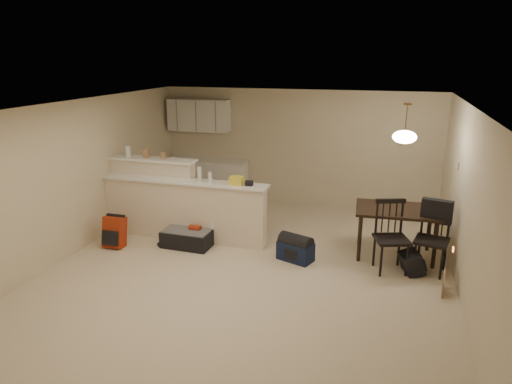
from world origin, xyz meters
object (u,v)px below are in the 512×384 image
at_px(dining_chair_near, 392,237).
at_px(dining_chair_far, 432,239).
at_px(suitcase, 188,238).
at_px(navy_duffel, 295,251).
at_px(pendant_lamp, 405,136).
at_px(dining_table, 397,214).
at_px(red_backpack, 115,232).
at_px(black_daypack, 412,263).

distance_m(dining_chair_near, dining_chair_far, 0.59).
distance_m(suitcase, navy_duffel, 1.91).
bearing_deg(dining_chair_far, suitcase, -165.64).
bearing_deg(pendant_lamp, dining_table, 26.57).
height_order(dining_table, suitcase, dining_table).
bearing_deg(navy_duffel, suitcase, -161.68).
bearing_deg(red_backpack, navy_duffel, 5.17).
relative_size(dining_chair_far, red_backpack, 2.04).
xyz_separation_m(dining_table, dining_chair_near, (-0.06, -0.60, -0.17)).
bearing_deg(navy_duffel, dining_table, 42.69).
xyz_separation_m(pendant_lamp, dining_chair_far, (0.52, -0.47, -1.45)).
relative_size(dining_table, black_daypack, 3.64).
distance_m(suitcase, red_backpack, 1.26).
relative_size(dining_chair_near, navy_duffel, 1.97).
xyz_separation_m(dining_chair_near, dining_chair_far, (0.58, 0.13, -0.01)).
distance_m(dining_chair_near, suitcase, 3.40).
xyz_separation_m(dining_table, red_backpack, (-4.63, -0.98, -0.45)).
bearing_deg(dining_chair_far, red_backpack, -161.71).
bearing_deg(dining_chair_near, dining_table, 65.44).
xyz_separation_m(dining_chair_near, navy_duffel, (-1.46, -0.04, -0.40)).
bearing_deg(pendant_lamp, red_backpack, -168.09).
distance_m(dining_table, dining_chair_far, 0.72).
bearing_deg(dining_chair_far, navy_duffel, -162.53).
xyz_separation_m(red_backpack, navy_duffel, (3.11, 0.34, -0.11)).
height_order(pendant_lamp, dining_chair_near, pendant_lamp).
xyz_separation_m(dining_table, pendant_lamp, (-0.00, -0.00, 1.27)).
distance_m(red_backpack, navy_duffel, 3.13).
bearing_deg(dining_chair_far, dining_table, 150.40).
distance_m(pendant_lamp, navy_duffel, 2.47).
height_order(dining_chair_near, red_backpack, dining_chair_near).
relative_size(suitcase, black_daypack, 2.24).
xyz_separation_m(pendant_lamp, black_daypack, (0.26, -0.59, -1.83)).
bearing_deg(black_daypack, pendant_lamp, 5.22).
bearing_deg(navy_duffel, dining_chair_far, 24.76).
bearing_deg(red_backpack, suitcase, 17.05).
xyz_separation_m(dining_chair_near, suitcase, (-3.37, 0.02, -0.41)).
relative_size(pendant_lamp, suitcase, 0.74).
relative_size(pendant_lamp, navy_duffel, 1.11).
xyz_separation_m(dining_table, dining_chair_far, (0.52, -0.47, -0.18)).
height_order(dining_chair_near, suitcase, dining_chair_near).
bearing_deg(dining_chair_near, dining_chair_far, -5.42).
distance_m(pendant_lamp, dining_chair_near, 1.56).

